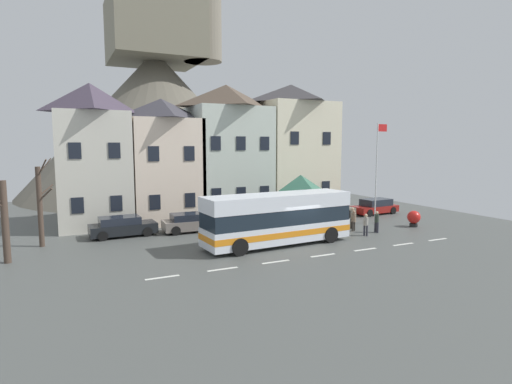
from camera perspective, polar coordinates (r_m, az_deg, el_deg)
The scene contains 22 objects.
ground_plane at distance 25.72m, azimuth 5.91°, elevation -7.39°, with size 40.00×60.00×0.07m.
townhouse_00 at distance 33.26m, azimuth -21.75°, elevation 4.70°, with size 5.07×5.82×10.69m.
townhouse_01 at distance 34.26m, azimuth -12.83°, elevation 4.31°, with size 5.34×6.29×9.82m.
townhouse_02 at distance 35.89m, azimuth -4.10°, elevation 5.69°, with size 6.36×6.32×11.25m.
townhouse_03 at distance 39.09m, azimuth 4.80°, elevation 6.09°, with size 6.55×7.03×11.71m.
hilltop_castle at distance 53.63m, azimuth -13.55°, elevation 9.89°, with size 32.39×32.39×24.51m.
transit_bus at distance 25.39m, azimuth 3.05°, elevation -3.80°, with size 9.66×3.07×3.17m.
bus_shelter at distance 31.08m, azimuth 6.20°, elevation 0.96°, with size 3.60×3.60×3.92m.
parked_car_00 at distance 35.40m, azimuth 9.94°, elevation -2.53°, with size 4.52×1.86×1.26m.
parked_car_01 at distance 29.28m, azimuth -18.04°, elevation -4.58°, with size 4.40×2.04×1.35m.
parked_car_02 at distance 29.73m, azimuth -9.01°, elevation -4.20°, with size 4.08×2.00×1.31m.
parked_car_03 at distance 38.32m, azimuth 16.14°, elevation -1.96°, with size 4.45×2.21×1.34m.
parked_car_04 at distance 33.13m, azimuth 3.13°, elevation -2.96°, with size 3.84×1.98×1.41m.
pedestrian_00 at distance 31.12m, azimuth 13.22°, elevation -3.40°, with size 0.29×0.33×1.58m.
pedestrian_01 at distance 28.92m, azimuth 14.98°, elevation -4.19°, with size 0.31×0.31×1.51m.
pedestrian_02 at distance 30.31m, azimuth 13.39°, elevation -3.70°, with size 0.34×0.34×1.50m.
pedestrian_03 at distance 30.22m, azimuth 16.38°, elevation -3.98°, with size 0.29×0.39×1.52m.
public_bench at distance 33.59m, azimuth 5.86°, elevation -3.21°, with size 1.74×0.48×0.87m.
flagpole at distance 33.23m, azimuth 16.45°, elevation 3.40°, with size 0.95×0.10×7.80m.
harbour_buoy at distance 33.26m, azimuth 21.03°, elevation -3.35°, with size 0.97×0.97×1.22m.
bare_tree_00 at distance 27.96m, azimuth -27.73°, elevation -1.61°, with size 0.95×1.69×5.37m.
bare_tree_01 at distance 24.99m, azimuth -31.51°, elevation -3.39°, with size 1.33×1.75×4.73m.
Camera 1 is at (-13.03, -21.30, 6.16)m, focal length 28.86 mm.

